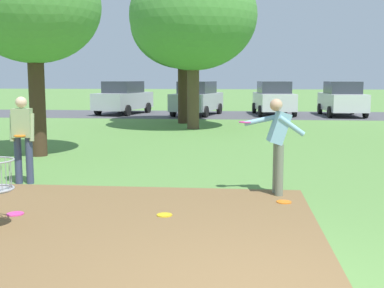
{
  "coord_description": "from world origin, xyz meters",
  "views": [
    {
      "loc": [
        -0.24,
        -4.38,
        2.09
      ],
      "look_at": [
        -1.0,
        3.53,
        1.0
      ],
      "focal_mm": 46.03,
      "sensor_mm": 36.0,
      "label": 1
    }
  ],
  "objects": [
    {
      "name": "tree_mid_left",
      "position": [
        -2.78,
        17.73,
        4.39
      ],
      "size": [
        4.64,
        4.64,
        6.38
      ],
      "color": "#422D1E",
      "rests_on": "ground"
    },
    {
      "name": "parked_car_leftmost",
      "position": [
        -6.76,
        22.94,
        0.92
      ],
      "size": [
        2.76,
        4.51,
        1.84
      ],
      "color": "#B2B7BC",
      "rests_on": "ground"
    },
    {
      "name": "parking_lot_strip",
      "position": [
        0.0,
        22.87,
        0.0
      ],
      "size": [
        36.0,
        6.0,
        0.01
      ],
      "primitive_type": "cube",
      "color": "#4C4C51",
      "rests_on": "ground"
    },
    {
      "name": "frisbee_scattered_a",
      "position": [
        -1.35,
        2.78,
        0.01
      ],
      "size": [
        0.24,
        0.24,
        0.02
      ],
      "primitive_type": "cylinder",
      "color": "gold",
      "rests_on": "ground"
    },
    {
      "name": "frisbee_far_left",
      "position": [
        -3.63,
        2.62,
        0.01
      ],
      "size": [
        0.26,
        0.26,
        0.02
      ],
      "primitive_type": "cylinder",
      "color": "#E53D99",
      "rests_on": "ground"
    },
    {
      "name": "frisbee_mid_grass",
      "position": [
        0.52,
        3.75,
        0.01
      ],
      "size": [
        0.25,
        0.25,
        0.02
      ],
      "primitive_type": "cylinder",
      "color": "orange",
      "rests_on": "ground"
    },
    {
      "name": "dirt_tee_pad",
      "position": [
        -2.01,
        2.03,
        0.0
      ],
      "size": [
        5.83,
        5.29,
        0.01
      ],
      "primitive_type": "cube",
      "color": "brown",
      "rests_on": "ground"
    },
    {
      "name": "tree_mid_center",
      "position": [
        -2.09,
        15.34,
        4.45
      ],
      "size": [
        5.02,
        5.02,
        6.6
      ],
      "color": "brown",
      "rests_on": "ground"
    },
    {
      "name": "parked_car_center_right",
      "position": [
        1.63,
        23.08,
        0.92
      ],
      "size": [
        2.27,
        4.35,
        1.84
      ],
      "color": "silver",
      "rests_on": "ground"
    },
    {
      "name": "player_waiting_left",
      "position": [
        0.44,
        4.33,
        0.99
      ],
      "size": [
        1.15,
        0.42,
        1.71
      ],
      "color": "slate",
      "rests_on": "ground"
    },
    {
      "name": "player_foreground_watching",
      "position": [
        -4.44,
        4.76,
        0.97
      ],
      "size": [
        0.48,
        0.42,
        1.71
      ],
      "color": "#384260",
      "rests_on": "ground"
    },
    {
      "name": "parked_car_center_left",
      "position": [
        -2.54,
        22.41,
        0.92
      ],
      "size": [
        2.72,
        4.5,
        1.84
      ],
      "color": "#B2B7BC",
      "rests_on": "ground"
    },
    {
      "name": "parked_car_rightmost",
      "position": [
        5.24,
        22.7,
        0.92
      ],
      "size": [
        2.09,
        4.26,
        1.84
      ],
      "color": "silver",
      "rests_on": "ground"
    },
    {
      "name": "tree_near_left",
      "position": [
        -5.53,
        8.12,
        3.87
      ],
      "size": [
        3.46,
        3.46,
        5.37
      ],
      "color": "#422D1E",
      "rests_on": "ground"
    }
  ]
}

